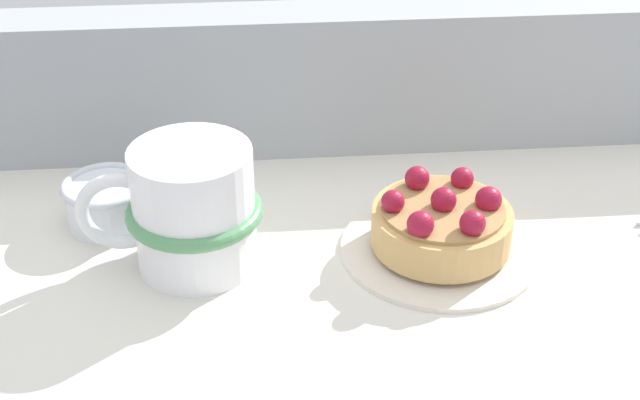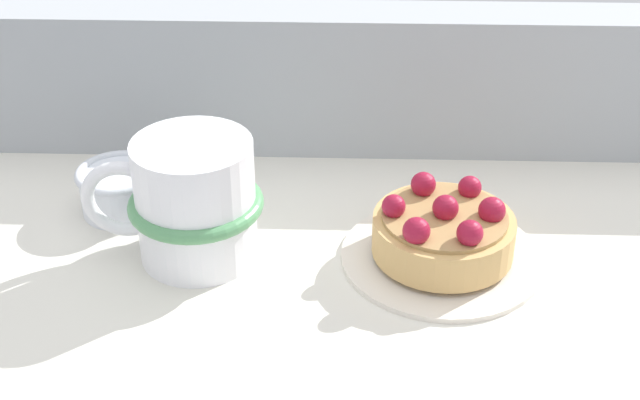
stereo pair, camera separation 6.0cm
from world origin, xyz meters
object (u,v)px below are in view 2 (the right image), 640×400
dessert_plate (441,256)px  raspberry_tart (444,230)px  sugar_bowl (120,188)px  coffee_mug (193,201)px

dessert_plate → raspberry_tart: raspberry_tart is taller
raspberry_tart → sugar_bowl: 23.95cm
dessert_plate → coffee_mug: size_ratio=1.12×
coffee_mug → sugar_bowl: 8.71cm
coffee_mug → sugar_bowl: size_ratio=1.97×
dessert_plate → sugar_bowl: bearing=166.4°
raspberry_tart → coffee_mug: 16.99cm
raspberry_tart → sugar_bowl: bearing=166.4°
coffee_mug → sugar_bowl: coffee_mug is taller
coffee_mug → raspberry_tart: bearing=-0.8°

